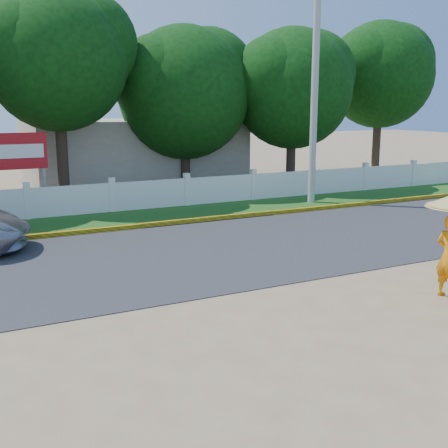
% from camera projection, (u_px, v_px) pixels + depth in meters
% --- Properties ---
extents(ground, '(120.00, 120.00, 0.00)m').
position_uv_depth(ground, '(269.00, 307.00, 11.13)').
color(ground, '#9E8460').
rests_on(ground, ground).
extents(road, '(60.00, 7.00, 0.02)m').
position_uv_depth(road, '(182.00, 254.00, 15.05)').
color(road, '#38383A').
rests_on(road, ground).
extents(grass_verge, '(60.00, 3.50, 0.03)m').
position_uv_depth(grass_verge, '(124.00, 219.00, 19.64)').
color(grass_verge, '#2D601E').
rests_on(grass_verge, ground).
extents(curb, '(40.00, 0.18, 0.16)m').
position_uv_depth(curb, '(140.00, 226.00, 18.14)').
color(curb, yellow).
rests_on(curb, ground).
extents(fence, '(40.00, 0.10, 1.10)m').
position_uv_depth(fence, '(112.00, 198.00, 20.79)').
color(fence, silver).
rests_on(fence, ground).
extents(building_near, '(10.00, 6.00, 3.20)m').
position_uv_depth(building_near, '(133.00, 153.00, 27.83)').
color(building_near, '#B7AD99').
rests_on(building_near, ground).
extents(utility_pole, '(0.28, 0.28, 8.88)m').
position_uv_depth(utility_pole, '(315.00, 91.00, 22.03)').
color(utility_pole, '#9B9B98').
rests_on(utility_pole, ground).
extents(billboard, '(2.50, 0.13, 2.95)m').
position_uv_depth(billboard, '(11.00, 156.00, 19.96)').
color(billboard, gray).
rests_on(billboard, ground).
extents(tree_row, '(35.23, 7.23, 8.73)m').
position_uv_depth(tree_row, '(108.00, 78.00, 22.95)').
color(tree_row, '#473828').
rests_on(tree_row, ground).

